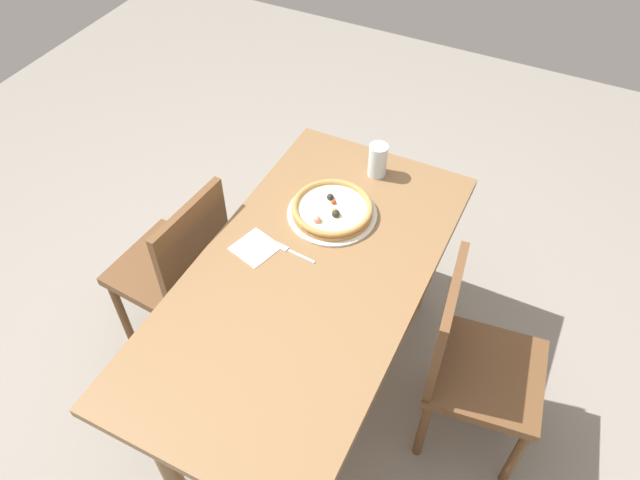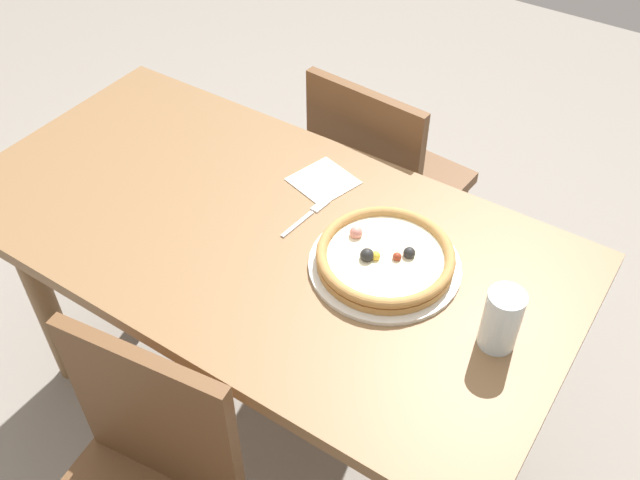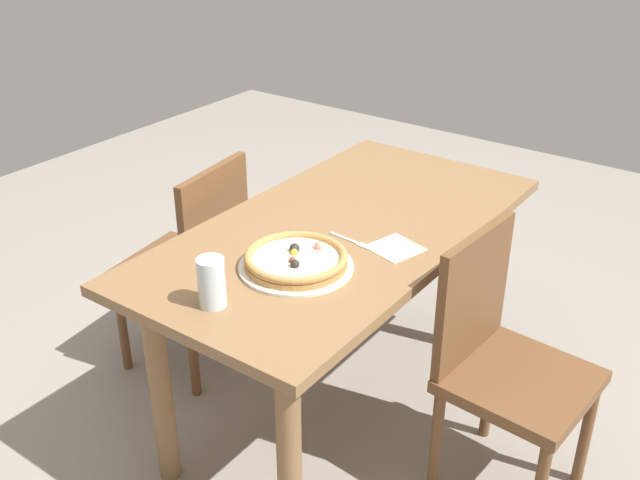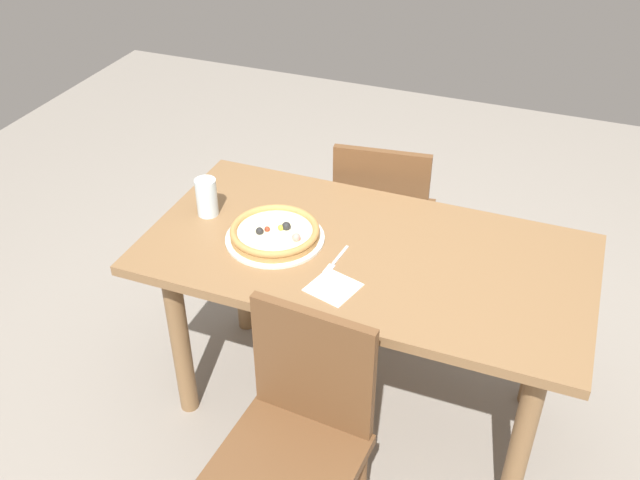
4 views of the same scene
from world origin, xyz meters
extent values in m
plane|color=gray|center=(0.00, 0.00, 0.00)|extent=(6.00, 6.00, 0.00)
cube|color=olive|center=(0.00, 0.00, 0.73)|extent=(1.49, 0.77, 0.04)
cylinder|color=olive|center=(-0.61, -0.25, 0.35)|extent=(0.07, 0.07, 0.71)
cylinder|color=olive|center=(0.61, -0.25, 0.35)|extent=(0.07, 0.07, 0.71)
cylinder|color=olive|center=(-0.61, 0.25, 0.35)|extent=(0.07, 0.07, 0.71)
cylinder|color=olive|center=(0.61, 0.25, 0.35)|extent=(0.07, 0.07, 0.71)
cylinder|color=brown|center=(0.31, -0.81, 0.20)|extent=(0.04, 0.04, 0.40)
cylinder|color=brown|center=(-0.03, -0.85, 0.20)|extent=(0.04, 0.04, 0.40)
cylinder|color=brown|center=(0.27, -0.47, 0.20)|extent=(0.04, 0.04, 0.40)
cylinder|color=brown|center=(-0.07, -0.52, 0.20)|extent=(0.04, 0.04, 0.40)
cube|color=brown|center=(0.12, -0.66, 0.42)|extent=(0.45, 0.45, 0.04)
cube|color=brown|center=(0.09, -0.48, 0.65)|extent=(0.38, 0.08, 0.42)
cylinder|color=brown|center=(0.17, 0.48, 0.20)|extent=(0.04, 0.04, 0.40)
cube|color=brown|center=(0.01, 0.66, 0.42)|extent=(0.43, 0.43, 0.04)
cube|color=brown|center=(0.00, 0.48, 0.65)|extent=(0.38, 0.06, 0.42)
cylinder|color=silver|center=(0.31, 0.05, 0.75)|extent=(0.34, 0.34, 0.01)
cylinder|color=#B78447|center=(0.31, 0.05, 0.76)|extent=(0.30, 0.30, 0.02)
cylinder|color=beige|center=(0.31, 0.05, 0.77)|extent=(0.27, 0.27, 0.01)
torus|color=#B78447|center=(0.31, 0.05, 0.78)|extent=(0.30, 0.30, 0.02)
sphere|color=#262626|center=(0.28, 0.02, 0.79)|extent=(0.03, 0.03, 0.03)
sphere|color=#E58C7F|center=(0.22, 0.07, 0.79)|extent=(0.03, 0.03, 0.03)
sphere|color=maroon|center=(0.33, 0.06, 0.78)|extent=(0.02, 0.02, 0.02)
sphere|color=#262626|center=(0.35, 0.08, 0.79)|extent=(0.03, 0.03, 0.03)
sphere|color=gold|center=(0.29, 0.03, 0.78)|extent=(0.02, 0.02, 0.02)
cube|color=silver|center=(0.07, 0.06, 0.75)|extent=(0.02, 0.11, 0.00)
cube|color=silver|center=(0.08, 0.14, 0.75)|extent=(0.03, 0.05, 0.00)
cylinder|color=silver|center=(0.60, -0.01, 0.81)|extent=(0.08, 0.08, 0.14)
cube|color=white|center=(0.03, 0.22, 0.74)|extent=(0.17, 0.17, 0.00)
camera|label=1|loc=(-1.16, -0.62, 2.34)|focal=33.88mm
camera|label=2|loc=(0.79, -0.93, 1.88)|focal=39.80mm
camera|label=3|loc=(1.79, 1.21, 1.81)|focal=41.47mm
camera|label=4|loc=(-0.55, 1.83, 2.13)|focal=39.76mm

